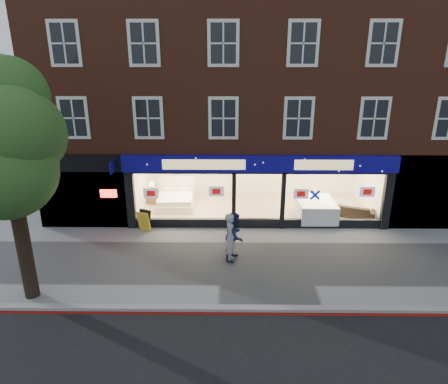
{
  "coord_description": "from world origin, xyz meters",
  "views": [
    {
      "loc": [
        -1.31,
        -12.99,
        7.31
      ],
      "look_at": [
        -1.47,
        2.5,
        1.85
      ],
      "focal_mm": 32.0,
      "sensor_mm": 36.0,
      "label": 1
    }
  ],
  "objects_px": {
    "pedestrian_grey": "(231,237)",
    "display_bed": "(176,199)",
    "mattress_stack": "(315,209)",
    "pedestrian_blue": "(235,236)",
    "sofa": "(354,211)",
    "a_board": "(144,221)"
  },
  "relations": [
    {
      "from": "mattress_stack",
      "to": "sofa",
      "type": "xyz_separation_m",
      "value": [
        1.8,
        0.13,
        -0.13
      ]
    },
    {
      "from": "mattress_stack",
      "to": "pedestrian_blue",
      "type": "distance_m",
      "value": 5.32
    },
    {
      "from": "pedestrian_blue",
      "to": "pedestrian_grey",
      "type": "bearing_deg",
      "value": 149.2
    },
    {
      "from": "a_board",
      "to": "pedestrian_grey",
      "type": "distance_m",
      "value": 4.54
    },
    {
      "from": "a_board",
      "to": "pedestrian_grey",
      "type": "height_order",
      "value": "pedestrian_grey"
    },
    {
      "from": "sofa",
      "to": "pedestrian_blue",
      "type": "bearing_deg",
      "value": 57.79
    },
    {
      "from": "mattress_stack",
      "to": "sofa",
      "type": "height_order",
      "value": "mattress_stack"
    },
    {
      "from": "mattress_stack",
      "to": "pedestrian_grey",
      "type": "distance_m",
      "value": 5.51
    },
    {
      "from": "display_bed",
      "to": "a_board",
      "type": "bearing_deg",
      "value": -112.93
    },
    {
      "from": "sofa",
      "to": "pedestrian_blue",
      "type": "distance_m",
      "value": 6.8
    },
    {
      "from": "display_bed",
      "to": "pedestrian_grey",
      "type": "bearing_deg",
      "value": -64.9
    },
    {
      "from": "pedestrian_blue",
      "to": "display_bed",
      "type": "bearing_deg",
      "value": 46.64
    },
    {
      "from": "sofa",
      "to": "a_board",
      "type": "relative_size",
      "value": 2.07
    },
    {
      "from": "display_bed",
      "to": "mattress_stack",
      "type": "height_order",
      "value": "display_bed"
    },
    {
      "from": "a_board",
      "to": "pedestrian_grey",
      "type": "bearing_deg",
      "value": -11.1
    },
    {
      "from": "pedestrian_grey",
      "to": "pedestrian_blue",
      "type": "relative_size",
      "value": 1.0
    },
    {
      "from": "mattress_stack",
      "to": "pedestrian_blue",
      "type": "xyz_separation_m",
      "value": [
        -3.75,
        -3.75,
        0.42
      ]
    },
    {
      "from": "a_board",
      "to": "pedestrian_grey",
      "type": "xyz_separation_m",
      "value": [
        3.71,
        -2.57,
        0.47
      ]
    },
    {
      "from": "pedestrian_grey",
      "to": "display_bed",
      "type": "bearing_deg",
      "value": 32.53
    },
    {
      "from": "sofa",
      "to": "pedestrian_blue",
      "type": "height_order",
      "value": "pedestrian_blue"
    },
    {
      "from": "mattress_stack",
      "to": "display_bed",
      "type": "bearing_deg",
      "value": 168.14
    },
    {
      "from": "display_bed",
      "to": "sofa",
      "type": "height_order",
      "value": "display_bed"
    }
  ]
}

